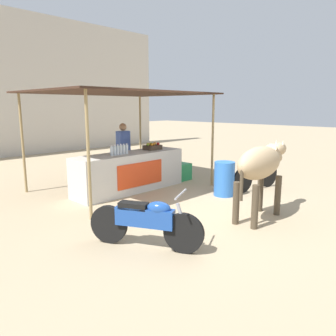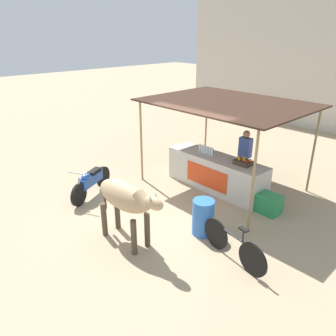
{
  "view_description": "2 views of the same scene",
  "coord_description": "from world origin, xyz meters",
  "px_view_note": "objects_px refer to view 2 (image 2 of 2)",
  "views": [
    {
      "loc": [
        -5.12,
        -4.07,
        2.1
      ],
      "look_at": [
        0.04,
        0.91,
        0.74
      ],
      "focal_mm": 35.0,
      "sensor_mm": 36.0,
      "label": 1
    },
    {
      "loc": [
        5.24,
        -4.57,
        4.18
      ],
      "look_at": [
        -0.38,
        0.7,
        0.94
      ],
      "focal_mm": 35.0,
      "sensor_mm": 36.0,
      "label": 2
    }
  ],
  "objects_px": {
    "cooler_box": "(268,203)",
    "bicycle_leaning": "(233,245)",
    "water_barrel": "(203,217)",
    "motorcycle_parked": "(91,181)",
    "cow": "(126,199)",
    "vendor_behind_counter": "(244,158)",
    "fruit_crate": "(243,162)",
    "stall_counter": "(216,173)"
  },
  "relations": [
    {
      "from": "stall_counter",
      "to": "bicycle_leaning",
      "type": "xyz_separation_m",
      "value": [
        2.28,
        -2.25,
        -0.13
      ]
    },
    {
      "from": "fruit_crate",
      "to": "water_barrel",
      "type": "xyz_separation_m",
      "value": [
        0.42,
        -2.02,
        -0.63
      ]
    },
    {
      "from": "water_barrel",
      "to": "motorcycle_parked",
      "type": "xyz_separation_m",
      "value": [
        -3.26,
        -0.85,
        0.02
      ]
    },
    {
      "from": "motorcycle_parked",
      "to": "bicycle_leaning",
      "type": "xyz_separation_m",
      "value": [
        4.29,
        0.57,
        -0.08
      ]
    },
    {
      "from": "cooler_box",
      "to": "motorcycle_parked",
      "type": "height_order",
      "value": "motorcycle_parked"
    },
    {
      "from": "bicycle_leaning",
      "to": "cooler_box",
      "type": "bearing_deg",
      "value": 103.76
    },
    {
      "from": "fruit_crate",
      "to": "motorcycle_parked",
      "type": "relative_size",
      "value": 0.27
    },
    {
      "from": "fruit_crate",
      "to": "motorcycle_parked",
      "type": "bearing_deg",
      "value": -134.73
    },
    {
      "from": "cooler_box",
      "to": "cow",
      "type": "xyz_separation_m",
      "value": [
        -1.39,
        -3.27,
        0.79
      ]
    },
    {
      "from": "vendor_behind_counter",
      "to": "bicycle_leaning",
      "type": "distance_m",
      "value": 3.57
    },
    {
      "from": "fruit_crate",
      "to": "cooler_box",
      "type": "height_order",
      "value": "fruit_crate"
    },
    {
      "from": "fruit_crate",
      "to": "water_barrel",
      "type": "relative_size",
      "value": 0.54
    },
    {
      "from": "water_barrel",
      "to": "motorcycle_parked",
      "type": "bearing_deg",
      "value": -165.49
    },
    {
      "from": "cow",
      "to": "vendor_behind_counter",
      "type": "bearing_deg",
      "value": 89.43
    },
    {
      "from": "cooler_box",
      "to": "cow",
      "type": "relative_size",
      "value": 0.33
    },
    {
      "from": "cow",
      "to": "bicycle_leaning",
      "type": "bearing_deg",
      "value": 30.35
    },
    {
      "from": "bicycle_leaning",
      "to": "motorcycle_parked",
      "type": "bearing_deg",
      "value": -172.49
    },
    {
      "from": "vendor_behind_counter",
      "to": "cow",
      "type": "relative_size",
      "value": 0.9
    },
    {
      "from": "stall_counter",
      "to": "fruit_crate",
      "type": "bearing_deg",
      "value": 3.64
    },
    {
      "from": "stall_counter",
      "to": "bicycle_leaning",
      "type": "bearing_deg",
      "value": -44.62
    },
    {
      "from": "cooler_box",
      "to": "motorcycle_parked",
      "type": "distance_m",
      "value": 4.64
    },
    {
      "from": "vendor_behind_counter",
      "to": "cow",
      "type": "height_order",
      "value": "vendor_behind_counter"
    },
    {
      "from": "water_barrel",
      "to": "cow",
      "type": "bearing_deg",
      "value": -122.48
    },
    {
      "from": "vendor_behind_counter",
      "to": "cooler_box",
      "type": "distance_m",
      "value": 1.71
    },
    {
      "from": "fruit_crate",
      "to": "motorcycle_parked",
      "type": "distance_m",
      "value": 4.08
    },
    {
      "from": "vendor_behind_counter",
      "to": "cow",
      "type": "bearing_deg",
      "value": -90.57
    },
    {
      "from": "fruit_crate",
      "to": "bicycle_leaning",
      "type": "bearing_deg",
      "value": -57.82
    },
    {
      "from": "cooler_box",
      "to": "bicycle_leaning",
      "type": "bearing_deg",
      "value": -76.24
    },
    {
      "from": "bicycle_leaning",
      "to": "stall_counter",
      "type": "bearing_deg",
      "value": 135.38
    },
    {
      "from": "water_barrel",
      "to": "bicycle_leaning",
      "type": "bearing_deg",
      "value": -15.26
    },
    {
      "from": "fruit_crate",
      "to": "water_barrel",
      "type": "bearing_deg",
      "value": -78.16
    },
    {
      "from": "water_barrel",
      "to": "motorcycle_parked",
      "type": "relative_size",
      "value": 0.49
    },
    {
      "from": "fruit_crate",
      "to": "bicycle_leaning",
      "type": "distance_m",
      "value": 2.81
    },
    {
      "from": "cooler_box",
      "to": "bicycle_leaning",
      "type": "distance_m",
      "value": 2.22
    },
    {
      "from": "stall_counter",
      "to": "cooler_box",
      "type": "bearing_deg",
      "value": -3.17
    },
    {
      "from": "cow",
      "to": "water_barrel",
      "type": "bearing_deg",
      "value": 57.52
    },
    {
      "from": "vendor_behind_counter",
      "to": "motorcycle_parked",
      "type": "xyz_separation_m",
      "value": [
        -2.41,
        -3.57,
        -0.42
      ]
    },
    {
      "from": "bicycle_leaning",
      "to": "fruit_crate",
      "type": "bearing_deg",
      "value": 122.18
    },
    {
      "from": "vendor_behind_counter",
      "to": "cooler_box",
      "type": "bearing_deg",
      "value": -32.23
    },
    {
      "from": "stall_counter",
      "to": "vendor_behind_counter",
      "type": "bearing_deg",
      "value": 61.81
    },
    {
      "from": "cow",
      "to": "bicycle_leaning",
      "type": "xyz_separation_m",
      "value": [
        1.92,
        1.12,
        -0.68
      ]
    },
    {
      "from": "stall_counter",
      "to": "fruit_crate",
      "type": "xyz_separation_m",
      "value": [
        0.83,
        0.05,
        0.56
      ]
    }
  ]
}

